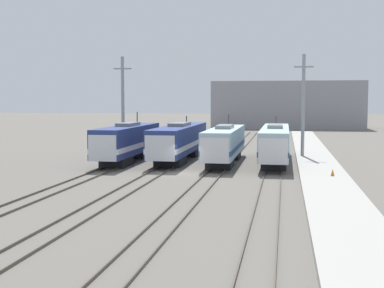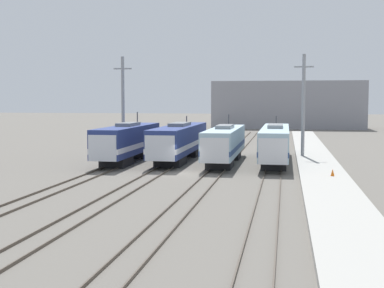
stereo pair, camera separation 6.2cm
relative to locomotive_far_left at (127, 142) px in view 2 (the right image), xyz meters
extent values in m
plane|color=#666059|center=(7.72, -7.35, -2.14)|extent=(400.00, 400.00, 0.00)
cube|color=#4C4238|center=(-0.72, -7.35, -2.07)|extent=(0.07, 120.00, 0.15)
cube|color=#4C4238|center=(0.72, -7.35, -2.07)|extent=(0.07, 120.00, 0.15)
cube|color=#4C4238|center=(4.43, -7.35, -2.07)|extent=(0.07, 120.00, 0.15)
cube|color=#4C4238|center=(5.87, -7.35, -2.07)|extent=(0.07, 120.00, 0.15)
cube|color=#4C4238|center=(9.58, -7.35, -2.07)|extent=(0.07, 120.00, 0.15)
cube|color=#4C4238|center=(11.01, -7.35, -2.07)|extent=(0.07, 120.00, 0.15)
cube|color=#4C4238|center=(14.73, -7.35, -2.07)|extent=(0.07, 120.00, 0.15)
cube|color=#4C4238|center=(16.16, -7.35, -2.07)|extent=(0.07, 120.00, 0.15)
cube|color=black|center=(0.00, -3.53, -1.67)|extent=(2.47, 3.59, 0.95)
cube|color=black|center=(0.00, 4.64, -1.67)|extent=(2.47, 3.59, 0.95)
cube|color=navy|center=(0.00, 0.56, 0.23)|extent=(2.90, 16.34, 2.86)
cube|color=silver|center=(0.00, 0.56, -0.34)|extent=(2.94, 16.38, 0.51)
cube|color=silver|center=(0.00, -6.54, 0.02)|extent=(2.67, 2.34, 2.43)
cube|color=black|center=(0.00, -7.63, 0.55)|extent=(2.27, 0.08, 0.68)
cube|color=slate|center=(0.00, 0.56, 1.84)|extent=(1.60, 4.08, 0.35)
cylinder|color=#38383D|center=(0.00, 4.15, 2.36)|extent=(0.12, 0.12, 1.40)
cube|color=black|center=(5.15, -1.90, -1.67)|extent=(2.61, 4.12, 0.95)
cube|color=black|center=(5.15, 7.46, -1.67)|extent=(2.61, 4.12, 0.95)
cube|color=navy|center=(5.15, 2.78, 0.21)|extent=(3.07, 18.70, 2.80)
cube|color=silver|center=(5.15, 2.78, -0.35)|extent=(3.11, 18.74, 0.50)
cube|color=silver|center=(5.15, -5.50, 0.00)|extent=(2.82, 2.34, 2.38)
cube|color=black|center=(5.15, -6.59, 0.52)|extent=(2.40, 0.08, 0.67)
cube|color=slate|center=(5.15, 2.78, 1.78)|extent=(1.69, 4.68, 0.35)
cylinder|color=#38383D|center=(5.15, 6.89, 2.09)|extent=(0.12, 0.12, 0.96)
cube|color=#232326|center=(10.30, -3.18, -1.67)|extent=(2.41, 3.66, 0.95)
cube|color=#232326|center=(10.30, 5.13, -1.67)|extent=(2.41, 3.66, 0.95)
cube|color=#9EBCCC|center=(10.30, 0.97, 0.14)|extent=(2.83, 16.63, 2.68)
cube|color=navy|center=(10.30, 0.97, -0.39)|extent=(2.87, 16.67, 0.48)
cube|color=silver|center=(10.30, -6.34, -0.06)|extent=(2.61, 2.20, 2.27)
cube|color=black|center=(10.30, -7.36, 0.44)|extent=(2.21, 0.08, 0.64)
cube|color=gray|center=(10.30, 0.97, 1.66)|extent=(1.56, 4.16, 0.35)
cylinder|color=#38383D|center=(10.30, 4.63, 2.15)|extent=(0.12, 0.12, 1.34)
cube|color=#232326|center=(15.45, -2.53, -1.67)|extent=(2.35, 4.26, 0.95)
cube|color=#232326|center=(15.45, 7.14, -1.67)|extent=(2.35, 4.26, 0.95)
cube|color=#9EBCCC|center=(15.45, 2.31, 0.17)|extent=(2.77, 19.35, 2.72)
cube|color=navy|center=(15.45, 2.31, -0.38)|extent=(2.81, 19.39, 0.49)
cube|color=silver|center=(15.45, -6.58, -0.04)|extent=(2.55, 1.77, 2.31)
cube|color=black|center=(15.45, -7.39, 0.47)|extent=(2.16, 0.08, 0.65)
cube|color=gray|center=(15.45, 2.31, 1.70)|extent=(1.52, 4.84, 0.35)
cylinder|color=#38383D|center=(15.45, 6.56, 2.08)|extent=(0.12, 0.12, 1.11)
cylinder|color=gray|center=(-2.22, 5.93, 3.63)|extent=(0.37, 0.37, 11.55)
cube|color=gray|center=(-2.22, 5.93, 8.02)|extent=(2.13, 0.16, 0.16)
cylinder|color=gray|center=(18.38, 5.93, 3.63)|extent=(0.37, 0.37, 11.55)
cube|color=gray|center=(18.38, 5.93, 8.02)|extent=(2.13, 0.16, 0.16)
cube|color=#A8A59E|center=(19.71, -7.35, -1.95)|extent=(4.00, 120.00, 0.39)
cone|color=orange|center=(20.33, -9.60, -1.47)|extent=(0.32, 0.32, 0.57)
cube|color=gray|center=(16.87, 71.60, 3.22)|extent=(34.06, 12.24, 10.72)
camera|label=1|loc=(16.45, -54.11, 4.48)|focal=50.00mm
camera|label=2|loc=(16.51, -54.10, 4.48)|focal=50.00mm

